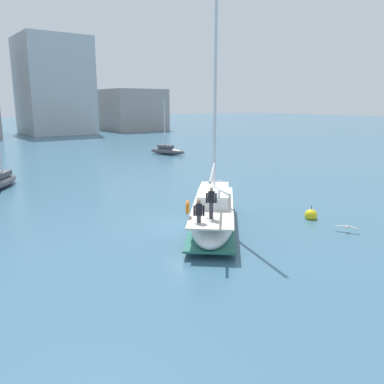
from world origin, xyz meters
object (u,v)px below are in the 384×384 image
(moored_catamaran, at_px, (167,150))
(seagull, at_px, (347,227))
(main_sailboat, at_px, (213,213))
(mooring_buoy, at_px, (311,215))
(moored_sloop_far, at_px, (1,181))

(moored_catamaran, distance_m, seagull, 36.10)
(main_sailboat, distance_m, mooring_buoy, 6.50)
(main_sailboat, bearing_deg, mooring_buoy, -18.27)
(main_sailboat, relative_size, mooring_buoy, 14.76)
(mooring_buoy, bearing_deg, moored_sloop_far, 122.01)
(seagull, bearing_deg, mooring_buoy, 77.96)
(moored_sloop_far, height_order, seagull, moored_sloop_far)
(moored_sloop_far, xyz_separation_m, seagull, (12.76, -24.22, -0.29))
(main_sailboat, xyz_separation_m, moored_sloop_far, (-7.23, 19.36, -0.32))
(main_sailboat, relative_size, seagull, 12.62)
(moored_sloop_far, height_order, mooring_buoy, moored_sloop_far)
(main_sailboat, xyz_separation_m, mooring_buoy, (6.14, -2.03, -0.69))
(seagull, bearing_deg, moored_catamaran, 73.05)
(main_sailboat, xyz_separation_m, seagull, (5.54, -4.86, -0.61))
(seagull, bearing_deg, main_sailboat, 138.71)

